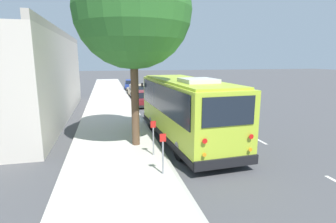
{
  "coord_description": "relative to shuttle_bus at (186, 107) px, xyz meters",
  "views": [
    {
      "loc": [
        -13.01,
        4.17,
        4.13
      ],
      "look_at": [
        0.57,
        0.96,
        1.3
      ],
      "focal_mm": 28.0,
      "sensor_mm": 36.0,
      "label": 1
    }
  ],
  "objects": [
    {
      "name": "parked_sedan_blue",
      "position": [
        23.57,
        0.5,
        -1.16
      ],
      "size": [
        4.3,
        2.0,
        1.3
      ],
      "rotation": [
        0.0,
        0.0,
        -0.07
      ],
      "color": "navy",
      "rests_on": "ground"
    },
    {
      "name": "lane_stripe_ahead",
      "position": [
        5.71,
        -3.72,
        -1.76
      ],
      "size": [
        2.4,
        0.14,
        0.01
      ],
      "primitive_type": "cube",
      "color": "silver",
      "rests_on": "ground"
    },
    {
      "name": "shuttle_bus",
      "position": [
        0.0,
        0.0,
        0.0
      ],
      "size": [
        8.73,
        3.23,
        3.28
      ],
      "rotation": [
        0.0,
        0.0,
        0.06
      ],
      "color": "#ADC633",
      "rests_on": "ground"
    },
    {
      "name": "ground_plane",
      "position": [
        0.72,
        -0.36,
        -1.76
      ],
      "size": [
        160.0,
        160.0,
        0.0
      ],
      "primitive_type": "plane",
      "color": "#474749"
    },
    {
      "name": "sign_post_far",
      "position": [
        -1.99,
        2.0,
        -0.85
      ],
      "size": [
        0.06,
        0.22,
        1.47
      ],
      "color": "gray",
      "rests_on": "sidewalk_slab"
    },
    {
      "name": "parked_sedan_maroon",
      "position": [
        10.87,
        0.57,
        -1.17
      ],
      "size": [
        4.36,
        1.76,
        1.28
      ],
      "rotation": [
        0.0,
        0.0,
        -0.0
      ],
      "color": "maroon",
      "rests_on": "ground"
    },
    {
      "name": "street_tree",
      "position": [
        -0.29,
        2.56,
        4.78
      ],
      "size": [
        5.09,
        5.09,
        9.36
      ],
      "color": "brown",
      "rests_on": "sidewalk_slab"
    },
    {
      "name": "sign_post_near",
      "position": [
        -3.88,
        2.0,
        -0.85
      ],
      "size": [
        0.06,
        0.22,
        1.46
      ],
      "color": "gray",
      "rests_on": "sidewalk_slab"
    },
    {
      "name": "parked_sedan_tan",
      "position": [
        16.81,
        0.5,
        -1.17
      ],
      "size": [
        4.74,
        1.94,
        1.27
      ],
      "rotation": [
        0.0,
        0.0,
        0.04
      ],
      "color": "tan",
      "rests_on": "ground"
    },
    {
      "name": "curb_strip",
      "position": [
        0.72,
        1.56,
        -1.68
      ],
      "size": [
        80.0,
        0.14,
        0.15
      ],
      "primitive_type": "cube",
      "color": "#AAA69D",
      "rests_on": "ground"
    },
    {
      "name": "lane_stripe_mid",
      "position": [
        -0.29,
        -3.72,
        -1.76
      ],
      "size": [
        2.4,
        0.14,
        0.01
      ],
      "primitive_type": "cube",
      "color": "silver",
      "rests_on": "ground"
    },
    {
      "name": "sidewalk_slab",
      "position": [
        0.72,
        3.59,
        -1.68
      ],
      "size": [
        80.0,
        3.93,
        0.15
      ],
      "primitive_type": "cube",
      "color": "beige",
      "rests_on": "ground"
    },
    {
      "name": "building_backdrop",
      "position": [
        7.32,
        10.04,
        1.02
      ],
      "size": [
        17.24,
        7.25,
        5.93
      ],
      "color": "beige",
      "rests_on": "ground"
    }
  ]
}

